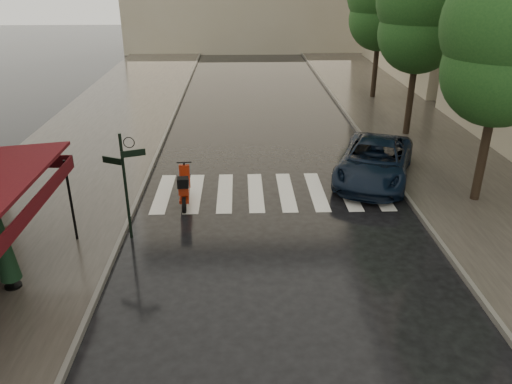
{
  "coord_description": "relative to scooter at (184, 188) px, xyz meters",
  "views": [
    {
      "loc": [
        1.94,
        -9.55,
        7.08
      ],
      "look_at": [
        2.36,
        2.94,
        1.4
      ],
      "focal_mm": 35.0,
      "sensor_mm": 36.0,
      "label": 1
    }
  ],
  "objects": [
    {
      "name": "curb_near",
      "position": [
        -1.58,
        6.86,
        -0.49
      ],
      "size": [
        0.12,
        60.0,
        0.16
      ],
      "primitive_type": "cube",
      "color": "#595651",
      "rests_on": "ground"
    },
    {
      "name": "sidewalk_far",
      "position": [
        10.12,
        6.86,
        -0.5
      ],
      "size": [
        5.5,
        60.0,
        0.12
      ],
      "primitive_type": "cube",
      "color": "#38332D",
      "rests_on": "ground"
    },
    {
      "name": "ground",
      "position": [
        -0.13,
        -5.14,
        -0.56
      ],
      "size": [
        120.0,
        120.0,
        0.0
      ],
      "primitive_type": "plane",
      "color": "black",
      "rests_on": "ground"
    },
    {
      "name": "tree_mid",
      "position": [
        9.37,
        6.86,
        5.03
      ],
      "size": [
        3.8,
        3.8,
        8.34
      ],
      "color": "black",
      "rests_on": "sidewalk_far"
    },
    {
      "name": "sidewalk_near",
      "position": [
        -4.63,
        6.86,
        -0.5
      ],
      "size": [
        6.0,
        60.0,
        0.12
      ],
      "primitive_type": "cube",
      "color": "#38332D",
      "rests_on": "ground"
    },
    {
      "name": "crosswalk",
      "position": [
        2.85,
        0.86,
        -0.56
      ],
      "size": [
        7.85,
        3.2,
        0.01
      ],
      "color": "silver",
      "rests_on": "ground"
    },
    {
      "name": "curb_far",
      "position": [
        7.32,
        6.86,
        -0.49
      ],
      "size": [
        0.12,
        60.0,
        0.16
      ],
      "primitive_type": "cube",
      "color": "#595651",
      "rests_on": "ground"
    },
    {
      "name": "scooter",
      "position": [
        0.0,
        0.0,
        0.0
      ],
      "size": [
        0.5,
        1.84,
        1.21
      ],
      "rotation": [
        0.0,
        0.0,
        0.06
      ],
      "color": "black",
      "rests_on": "ground"
    },
    {
      "name": "parked_car",
      "position": [
        6.62,
        1.85,
        0.16
      ],
      "size": [
        4.09,
        5.67,
        1.43
      ],
      "primitive_type": "imported",
      "rotation": [
        0.0,
        0.0,
        -0.37
      ],
      "color": "black",
      "rests_on": "ground"
    },
    {
      "name": "parasol_back",
      "position": [
        -3.63,
        -4.64,
        0.94
      ],
      "size": [
        0.48,
        0.48,
        2.57
      ],
      "color": "black",
      "rests_on": "sidewalk_near"
    },
    {
      "name": "signpost",
      "position": [
        -1.32,
        -2.14,
        1.27
      ],
      "size": [
        1.17,
        0.29,
        3.1
      ],
      "color": "black",
      "rests_on": "ground"
    },
    {
      "name": "tree_near",
      "position": [
        9.47,
        -0.14,
        4.76
      ],
      "size": [
        3.8,
        3.8,
        7.99
      ],
      "color": "black",
      "rests_on": "sidewalk_far"
    }
  ]
}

